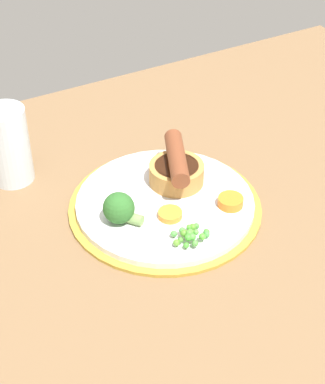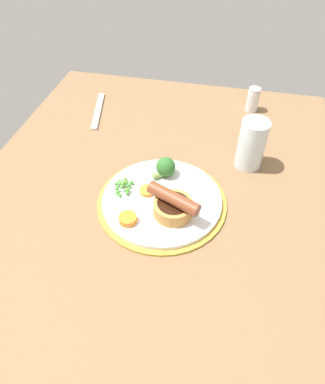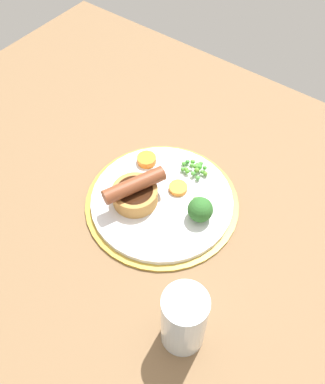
% 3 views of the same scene
% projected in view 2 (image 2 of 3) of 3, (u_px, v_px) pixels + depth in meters
% --- Properties ---
extents(dining_table, '(1.10, 0.80, 0.03)m').
position_uv_depth(dining_table, '(148.00, 218.00, 0.70)').
color(dining_table, brown).
rests_on(dining_table, ground).
extents(dinner_plate, '(0.27, 0.27, 0.01)m').
position_uv_depth(dinner_plate, '(162.00, 201.00, 0.71)').
color(dinner_plate, '#B79333').
rests_on(dinner_plate, dining_table).
extents(sausage_pudding, '(0.08, 0.11, 0.05)m').
position_uv_depth(sausage_pudding, '(173.00, 207.00, 0.65)').
color(sausage_pudding, '#BC8442').
rests_on(sausage_pudding, dinner_plate).
extents(pea_pile, '(0.05, 0.04, 0.02)m').
position_uv_depth(pea_pile, '(123.00, 185.00, 0.71)').
color(pea_pile, '#4E9736').
rests_on(pea_pile, dinner_plate).
extents(broccoli_floret_near, '(0.05, 0.05, 0.04)m').
position_uv_depth(broccoli_floret_near, '(165.00, 167.00, 0.74)').
color(broccoli_floret_near, '#2D6628').
rests_on(broccoli_floret_near, dinner_plate).
extents(carrot_slice_0, '(0.05, 0.05, 0.01)m').
position_uv_depth(carrot_slice_0, '(128.00, 219.00, 0.65)').
color(carrot_slice_0, orange).
rests_on(carrot_slice_0, dinner_plate).
extents(carrot_slice_2, '(0.04, 0.04, 0.01)m').
position_uv_depth(carrot_slice_2, '(147.00, 191.00, 0.71)').
color(carrot_slice_2, orange).
rests_on(carrot_slice_2, dinner_plate).
extents(fork, '(0.18, 0.06, 0.01)m').
position_uv_depth(fork, '(98.00, 110.00, 0.95)').
color(fork, silver).
rests_on(fork, dining_table).
extents(drinking_glass, '(0.06, 0.06, 0.12)m').
position_uv_depth(drinking_glass, '(252.00, 144.00, 0.76)').
color(drinking_glass, silver).
rests_on(drinking_glass, dining_table).
extents(salt_shaker, '(0.03, 0.03, 0.07)m').
position_uv_depth(salt_shaker, '(253.00, 99.00, 0.94)').
color(salt_shaker, silver).
rests_on(salt_shaker, dining_table).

